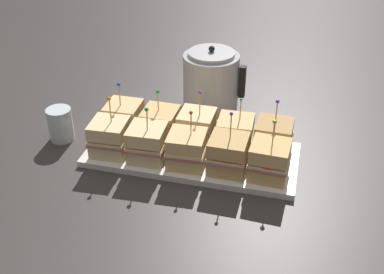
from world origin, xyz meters
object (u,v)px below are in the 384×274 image
at_px(sandwich_front_right, 228,154).
at_px(sandwich_back_center, 198,128).
at_px(sandwich_back_far_right, 273,138).
at_px(sandwich_front_center, 187,149).
at_px(sandwich_front_left, 147,143).
at_px(drinking_glass, 60,124).
at_px(sandwich_front_far_right, 269,160).
at_px(kettle_steel, 211,80).
at_px(sandwich_back_right, 235,134).
at_px(sandwich_back_far_left, 124,119).
at_px(sandwich_back_left, 161,124).
at_px(sandwich_front_far_left, 110,137).
at_px(serving_platter, 192,155).

distance_m(sandwich_front_right, sandwich_back_center, 0.16).
bearing_deg(sandwich_back_far_right, sandwich_front_center, -153.31).
height_order(sandwich_front_left, sandwich_back_far_right, sandwich_back_far_right).
bearing_deg(sandwich_back_center, drinking_glass, -171.97).
relative_size(sandwich_front_far_right, kettle_steel, 0.80).
relative_size(sandwich_front_far_right, sandwich_back_right, 1.07).
bearing_deg(sandwich_back_far_left, sandwich_front_left, -44.73).
xyz_separation_m(sandwich_front_left, kettle_steel, (0.10, 0.38, 0.03)).
bearing_deg(sandwich_back_far_right, sandwich_back_left, -179.56).
height_order(sandwich_back_center, drinking_glass, sandwich_back_center).
bearing_deg(sandwich_front_far_right, sandwich_front_left, -179.86).
xyz_separation_m(sandwich_front_center, sandwich_back_right, (0.11, 0.11, -0.00)).
height_order(sandwich_back_left, kettle_steel, kettle_steel).
bearing_deg(kettle_steel, sandwich_front_left, -104.14).
height_order(sandwich_front_center, sandwich_front_right, sandwich_front_right).
distance_m(sandwich_front_right, drinking_glass, 0.52).
height_order(sandwich_back_far_left, sandwich_back_left, sandwich_back_far_left).
relative_size(sandwich_back_far_left, sandwich_back_center, 0.99).
bearing_deg(sandwich_back_right, sandwich_back_far_left, -179.62).
height_order(sandwich_front_far_left, sandwich_back_left, sandwich_front_far_left).
distance_m(sandwich_front_far_left, sandwich_back_center, 0.25).
bearing_deg(serving_platter, sandwich_back_right, 26.17).
bearing_deg(sandwich_back_far_right, sandwich_front_far_right, -89.23).
bearing_deg(sandwich_front_far_right, sandwich_front_right, 179.44).
bearing_deg(sandwich_back_center, kettle_steel, 94.09).
bearing_deg(kettle_steel, sandwich_front_right, -71.02).
relative_size(sandwich_back_far_right, kettle_steel, 0.79).
xyz_separation_m(serving_platter, kettle_steel, (-0.02, 0.32, 0.09)).
distance_m(sandwich_front_far_right, sandwich_back_left, 0.35).
bearing_deg(sandwich_front_left, serving_platter, 26.60).
bearing_deg(sandwich_back_right, serving_platter, -153.83).
relative_size(sandwich_front_center, kettle_steel, 0.77).
height_order(serving_platter, sandwich_back_left, sandwich_back_left).
xyz_separation_m(sandwich_front_far_left, sandwich_front_right, (0.33, -0.00, -0.00)).
bearing_deg(sandwich_front_center, sandwich_back_far_left, 154.19).
distance_m(sandwich_back_left, kettle_steel, 0.29).
height_order(sandwich_front_center, sandwich_back_right, sandwich_front_center).
relative_size(sandwich_front_center, sandwich_back_left, 1.02).
height_order(sandwich_front_center, drinking_glass, sandwich_front_center).
distance_m(serving_platter, sandwich_front_far_left, 0.24).
distance_m(sandwich_back_far_left, sandwich_back_right, 0.33).
bearing_deg(drinking_glass, sandwich_back_right, 6.26).
relative_size(sandwich_front_far_left, sandwich_front_center, 1.06).
bearing_deg(sandwich_front_far_right, sandwich_front_far_left, 179.84).
bearing_deg(serving_platter, kettle_steel, 92.98).
bearing_deg(sandwich_front_right, sandwich_front_left, -179.52).
bearing_deg(sandwich_front_far_left, kettle_steel, 61.23).
distance_m(sandwich_back_right, drinking_glass, 0.52).
distance_m(serving_platter, sandwich_back_left, 0.13).
height_order(sandwich_front_far_left, sandwich_back_right, sandwich_front_far_left).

